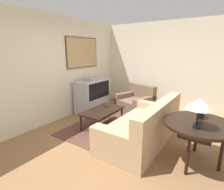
% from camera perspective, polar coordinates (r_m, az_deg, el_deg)
% --- Properties ---
extents(ground_plane, '(12.00, 12.00, 0.00)m').
position_cam_1_polar(ground_plane, '(3.78, 4.31, -14.72)').
color(ground_plane, '#8E6642').
extents(wall_back, '(12.00, 0.10, 2.70)m').
position_cam_1_polar(wall_back, '(4.76, -18.35, 7.90)').
color(wall_back, beige).
rests_on(wall_back, ground_plane).
extents(wall_right, '(0.06, 12.00, 2.70)m').
position_cam_1_polar(wall_right, '(5.77, 17.72, 8.89)').
color(wall_right, beige).
rests_on(wall_right, ground_plane).
extents(area_rug, '(2.09, 1.42, 0.01)m').
position_cam_1_polar(area_rug, '(4.43, -2.67, -10.05)').
color(area_rug, brown).
rests_on(area_rug, ground_plane).
extents(tv, '(1.04, 0.57, 1.06)m').
position_cam_1_polar(tv, '(5.34, -6.41, -0.19)').
color(tv, '#B7B7BC').
rests_on(tv, ground_plane).
extents(couch, '(2.08, 1.01, 0.89)m').
position_cam_1_polar(couch, '(3.70, 10.36, -10.44)').
color(couch, tan).
rests_on(couch, ground_plane).
extents(armchair, '(1.11, 1.16, 0.80)m').
position_cam_1_polar(armchair, '(5.43, 7.76, -2.57)').
color(armchair, brown).
rests_on(armchair, ground_plane).
extents(coffee_table, '(1.07, 0.61, 0.45)m').
position_cam_1_polar(coffee_table, '(4.24, -3.13, -5.42)').
color(coffee_table, black).
rests_on(coffee_table, ground_plane).
extents(console_table, '(1.10, 1.10, 0.73)m').
position_cam_1_polar(console_table, '(3.15, 26.54, -9.13)').
color(console_table, black).
rests_on(console_table, ground_plane).
extents(table_lamp, '(0.38, 0.38, 0.45)m').
position_cam_1_polar(table_lamp, '(2.80, 26.58, -2.62)').
color(table_lamp, black).
rests_on(table_lamp, console_table).
extents(mantel_clock, '(0.18, 0.10, 0.17)m').
position_cam_1_polar(mantel_clock, '(3.33, 27.15, -5.21)').
color(mantel_clock, black).
rests_on(mantel_clock, console_table).
extents(remote, '(0.06, 0.16, 0.02)m').
position_cam_1_polar(remote, '(4.45, -2.09, -3.71)').
color(remote, black).
rests_on(remote, coffee_table).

